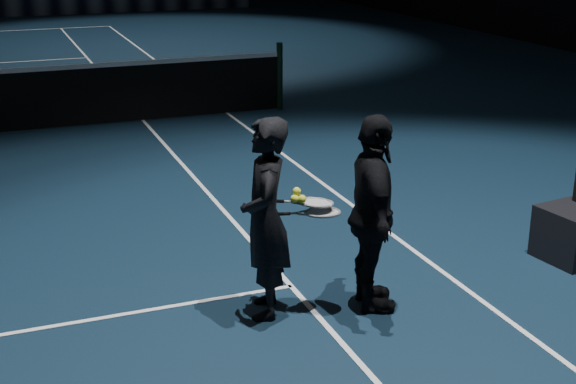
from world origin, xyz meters
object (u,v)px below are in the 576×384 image
at_px(racket_upper, 316,203).
at_px(tennis_balls, 298,197).
at_px(player_a, 265,219).
at_px(racket_lower, 323,212).
at_px(player_b, 373,214).

distance_m(racket_upper, tennis_balls, 0.16).
xyz_separation_m(player_a, racket_upper, (0.40, -0.06, 0.10)).
height_order(racket_lower, tennis_balls, tennis_balls).
bearing_deg(tennis_balls, racket_lower, -16.11).
bearing_deg(player_a, racket_lower, 92.93).
bearing_deg(racket_lower, tennis_balls, 178.53).
xyz_separation_m(player_b, racket_lower, (-0.39, 0.10, 0.03)).
height_order(player_b, tennis_balls, player_b).
xyz_separation_m(racket_lower, tennis_balls, (-0.19, 0.05, 0.14)).
bearing_deg(racket_lower, player_a, 180.00).
relative_size(player_b, tennis_balls, 13.43).
xyz_separation_m(player_a, racket_lower, (0.44, -0.11, 0.03)).
bearing_deg(racket_upper, player_b, -9.08).
xyz_separation_m(racket_upper, tennis_balls, (-0.15, 0.00, 0.07)).
distance_m(racket_lower, racket_upper, 0.09).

